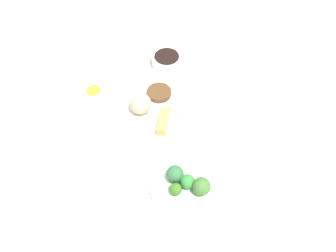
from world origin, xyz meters
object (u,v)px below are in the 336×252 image
main_plate (161,111)px  soy_sauce_bowl (167,61)px  broccoli_plate (187,189)px  sauce_ramekin_hot_mustard (94,93)px

main_plate → soy_sauce_bowl: 0.24m
broccoli_plate → soy_sauce_bowl: size_ratio=1.88×
sauce_ramekin_hot_mustard → soy_sauce_bowl: bearing=-122.0°
main_plate → broccoli_plate: main_plate is taller
soy_sauce_bowl → sauce_ramekin_hot_mustard: (0.16, 0.26, -0.01)m
broccoli_plate → sauce_ramekin_hot_mustard: bearing=-24.7°
sauce_ramekin_hot_mustard → main_plate: bearing=-172.4°
main_plate → soy_sauce_bowl: size_ratio=2.29×
main_plate → broccoli_plate: size_ratio=1.22×
soy_sauce_bowl → sauce_ramekin_hot_mustard: bearing=58.0°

